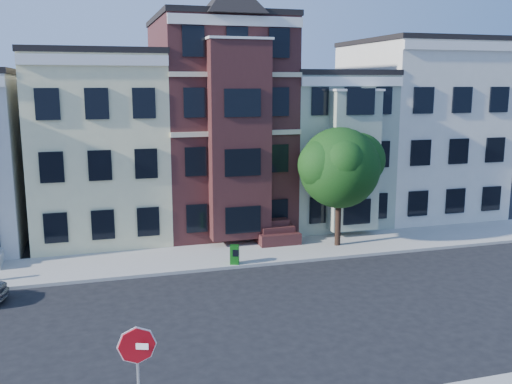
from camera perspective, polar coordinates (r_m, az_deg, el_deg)
name	(u,v)px	position (r m, az deg, el deg)	size (l,w,h in m)	color
ground	(306,315)	(21.97, 5.00, -12.18)	(120.00, 120.00, 0.00)	black
far_sidewalk	(248,253)	(29.09, -0.79, -6.14)	(60.00, 4.00, 0.15)	#9E9B93
house_yellow	(97,147)	(33.47, -15.57, 4.33)	(7.00, 9.00, 10.00)	#F6ECAB
house_brown	(218,127)	(34.21, -3.79, 6.52)	(7.00, 9.00, 12.00)	#401C1B
house_green	(319,148)	(36.34, 6.32, 4.36)	(6.00, 9.00, 9.00)	#97A48D
house_cream	(417,130)	(39.48, 15.81, 5.99)	(8.00, 9.00, 11.00)	silver
street_tree	(339,173)	(29.74, 8.33, 1.87)	(6.60, 6.60, 7.68)	#184913
newspaper_box	(235,255)	(27.08, -2.15, -6.28)	(0.41, 0.36, 0.91)	#0F5413
stop_sign	(138,379)	(14.22, -11.69, -17.82)	(0.92, 0.13, 3.34)	#B90A13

